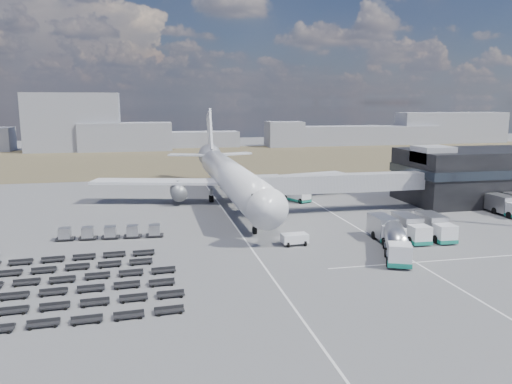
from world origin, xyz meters
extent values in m
plane|color=#565659|center=(0.00, 0.00, 0.00)|extent=(420.00, 420.00, 0.00)
cube|color=brown|center=(0.00, 110.00, 0.01)|extent=(420.00, 90.00, 0.01)
cube|color=silver|center=(-2.00, 5.00, 0.01)|extent=(0.25, 110.00, 0.01)
cube|color=silver|center=(16.00, 5.00, 0.01)|extent=(0.25, 110.00, 0.01)
cube|color=silver|center=(25.00, -8.00, 0.01)|extent=(40.00, 0.25, 0.01)
cube|color=black|center=(48.00, 24.00, 5.00)|extent=(30.00, 16.00, 10.00)
cube|color=#262D38|center=(48.00, 24.00, 6.20)|extent=(30.40, 16.40, 1.60)
cube|color=#939399|center=(36.00, 22.00, 9.50)|extent=(6.00, 6.00, 3.00)
cube|color=#939399|center=(18.10, 20.50, 5.10)|extent=(29.80, 3.00, 3.00)
cube|color=#939399|center=(4.70, 20.00, 5.10)|extent=(4.00, 3.60, 3.40)
cylinder|color=slate|center=(6.20, 20.50, 2.55)|extent=(0.70, 0.70, 5.10)
cylinder|color=black|center=(6.20, 20.50, 0.45)|extent=(1.40, 0.90, 1.40)
cylinder|color=white|center=(0.00, 30.00, 5.30)|extent=(5.60, 48.00, 5.60)
cone|color=white|center=(0.00, 3.50, 5.30)|extent=(5.60, 5.00, 5.60)
cone|color=white|center=(0.00, 58.00, 6.10)|extent=(5.60, 8.00, 5.60)
cube|color=black|center=(0.00, 5.50, 6.10)|extent=(2.20, 2.00, 0.80)
cube|color=white|center=(-13.00, 35.00, 4.10)|extent=(25.59, 11.38, 0.50)
cube|color=white|center=(13.00, 35.00, 4.10)|extent=(25.59, 11.38, 0.50)
cylinder|color=slate|center=(-9.50, 33.00, 2.40)|extent=(3.00, 5.00, 3.00)
cylinder|color=slate|center=(9.50, 33.00, 2.40)|extent=(3.00, 5.00, 3.00)
cube|color=white|center=(-5.50, 60.00, 6.50)|extent=(9.49, 5.63, 0.35)
cube|color=white|center=(5.50, 60.00, 6.50)|extent=(9.49, 5.63, 0.35)
cube|color=white|center=(0.00, 61.00, 11.80)|extent=(0.50, 9.06, 11.45)
cylinder|color=slate|center=(0.00, 9.00, 1.25)|extent=(0.50, 0.50, 2.50)
cylinder|color=slate|center=(-3.20, 34.00, 1.25)|extent=(0.60, 0.60, 2.50)
cylinder|color=slate|center=(3.20, 34.00, 1.25)|extent=(0.60, 0.60, 2.50)
cylinder|color=black|center=(0.00, 9.00, 0.50)|extent=(0.50, 1.20, 1.20)
cube|color=gray|center=(-43.07, 146.58, 11.29)|extent=(35.46, 12.00, 22.58)
cube|color=gray|center=(-23.25, 145.35, 5.52)|extent=(35.67, 12.00, 11.05)
cube|color=gray|center=(7.05, 156.59, 3.26)|extent=(33.31, 12.00, 6.52)
cube|color=gray|center=(43.37, 150.68, 5.36)|extent=(15.34, 12.00, 10.73)
cube|color=gray|center=(71.14, 152.33, 4.23)|extent=(39.57, 12.00, 8.46)
cube|color=gray|center=(94.80, 152.41, 4.16)|extent=(42.55, 12.00, 8.33)
cube|color=gray|center=(126.72, 154.07, 7.17)|extent=(52.94, 12.00, 14.34)
cube|color=white|center=(13.16, -9.26, 1.57)|extent=(3.41, 3.41, 2.49)
cube|color=#157A65|center=(13.16, -9.26, 0.59)|extent=(3.55, 3.55, 0.54)
cylinder|color=#A8A8AC|center=(15.25, -4.39, 2.06)|extent=(5.69, 8.52, 2.70)
cube|color=slate|center=(15.25, -4.39, 0.81)|extent=(5.59, 8.48, 0.38)
cylinder|color=black|center=(14.61, -5.88, 0.54)|extent=(3.05, 2.20, 1.19)
cube|color=white|center=(4.00, 2.21, 0.77)|extent=(3.52, 2.09, 1.53)
cube|color=white|center=(13.04, 31.17, 1.57)|extent=(4.47, 6.34, 2.75)
cube|color=#157A65|center=(13.04, 31.17, 0.44)|extent=(4.60, 6.47, 0.44)
cube|color=white|center=(16.71, -1.07, 1.41)|extent=(2.60, 2.49, 2.39)
cube|color=#157A65|center=(16.71, -1.07, 0.49)|extent=(2.71, 2.61, 0.49)
cube|color=#A8A8AC|center=(16.87, 2.72, 1.84)|extent=(2.82, 5.10, 2.82)
cube|color=white|center=(20.39, -1.23, 1.41)|extent=(2.60, 2.49, 2.39)
cube|color=#157A65|center=(20.39, -1.23, 0.49)|extent=(2.71, 2.61, 0.49)
cube|color=#A8A8AC|center=(20.56, 2.56, 1.84)|extent=(2.82, 5.10, 2.82)
cube|color=white|center=(24.08, -1.39, 1.41)|extent=(2.60, 2.49, 2.39)
cube|color=#157A65|center=(24.08, -1.39, 0.49)|extent=(2.71, 2.61, 0.49)
cube|color=#A8A8AC|center=(24.24, 2.40, 1.84)|extent=(2.82, 5.10, 2.82)
cube|color=#A8A8AC|center=(44.05, 13.27, 1.83)|extent=(2.71, 5.03, 2.81)
cube|color=black|center=(-26.37, 10.98, 0.28)|extent=(2.54, 1.65, 0.17)
cube|color=#A8A8AC|center=(-26.37, 10.98, 1.09)|extent=(1.60, 1.60, 1.42)
cube|color=black|center=(-23.34, 10.81, 0.28)|extent=(2.54, 1.65, 0.17)
cube|color=#A8A8AC|center=(-23.34, 10.81, 1.09)|extent=(1.60, 1.60, 1.42)
cube|color=black|center=(-20.32, 10.64, 0.28)|extent=(2.54, 1.65, 0.17)
cube|color=#A8A8AC|center=(-20.32, 10.64, 1.09)|extent=(1.60, 1.60, 1.42)
cube|color=black|center=(-17.29, 10.48, 0.28)|extent=(2.54, 1.65, 0.17)
cube|color=#A8A8AC|center=(-17.29, 10.48, 1.09)|extent=(1.60, 1.60, 1.42)
cube|color=black|center=(-14.26, 10.31, 0.28)|extent=(2.54, 1.65, 0.17)
cube|color=#A8A8AC|center=(-14.26, 10.31, 1.09)|extent=(1.60, 1.60, 1.42)
cube|color=black|center=(-25.75, -17.12, 0.32)|extent=(28.36, 3.04, 0.64)
cube|color=black|center=(-25.97, -13.40, 0.32)|extent=(28.36, 3.04, 0.64)
cube|color=black|center=(-26.20, -9.69, 0.32)|extent=(28.36, 3.04, 0.64)
cube|color=black|center=(-26.42, -5.98, 0.32)|extent=(28.36, 3.04, 0.64)
cube|color=black|center=(-26.64, -2.27, 0.32)|extent=(24.83, 2.82, 0.64)
cube|color=black|center=(-26.87, 1.45, 0.32)|extent=(24.83, 2.82, 0.64)
camera|label=1|loc=(-14.66, -59.72, 18.77)|focal=35.00mm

